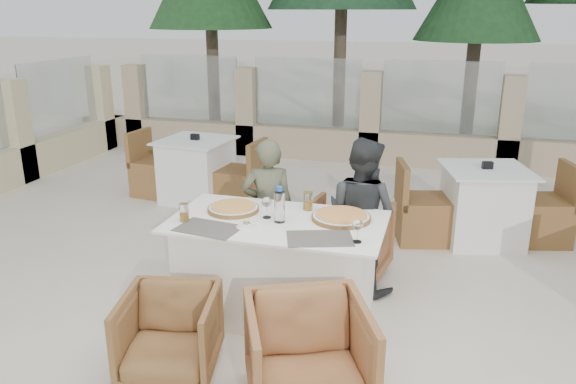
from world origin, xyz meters
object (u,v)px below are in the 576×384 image
(armchair_far_right, at_px, (344,241))
(diner_left, at_px, (268,209))
(beer_glass_left, at_px, (184,212))
(armchair_near_left, at_px, (170,334))
(bg_table_a, at_px, (197,170))
(armchair_near_right, at_px, (308,357))
(pizza_right, at_px, (341,216))
(water_bottle, at_px, (280,204))
(bg_table_b, at_px, (483,205))
(diner_right, at_px, (361,215))
(wine_glass_corner, at_px, (358,230))
(olive_dish, at_px, (247,225))
(wine_glass_centre, at_px, (267,206))
(pizza_left, at_px, (233,208))
(beer_glass_right, at_px, (308,201))
(dining_table, at_px, (277,267))
(armchair_far_left, at_px, (263,236))

(armchair_far_right, xyz_separation_m, diner_left, (-0.65, -0.15, 0.29))
(beer_glass_left, xyz_separation_m, armchair_near_left, (0.21, -0.72, -0.56))
(beer_glass_left, bearing_deg, bg_table_a, 113.03)
(armchair_near_right, height_order, diner_left, diner_left)
(pizza_right, relative_size, water_bottle, 1.62)
(beer_glass_left, bearing_deg, bg_table_b, 43.53)
(diner_right, bearing_deg, diner_left, 23.20)
(wine_glass_corner, relative_size, diner_left, 0.15)
(olive_dish, xyz_separation_m, bg_table_a, (-1.58, 2.56, -0.41))
(wine_glass_centre, bearing_deg, wine_glass_corner, -21.23)
(wine_glass_corner, distance_m, bg_table_b, 2.43)
(pizza_left, relative_size, diner_left, 0.32)
(pizza_right, distance_m, beer_glass_right, 0.33)
(dining_table, distance_m, bg_table_b, 2.51)
(olive_dish, bearing_deg, diner_left, 96.91)
(pizza_left, bearing_deg, water_bottle, -17.59)
(armchair_near_left, bearing_deg, pizza_left, 74.64)
(armchair_far_right, xyz_separation_m, armchair_near_right, (0.10, -1.75, -0.01))
(diner_right, height_order, bg_table_b, diner_right)
(olive_dish, height_order, armchair_near_right, olive_dish)
(beer_glass_right, xyz_separation_m, diner_right, (0.38, 0.31, -0.19))
(beer_glass_right, bearing_deg, pizza_left, -161.94)
(armchair_far_left, xyz_separation_m, armchair_near_right, (0.85, -1.77, 0.03))
(diner_left, relative_size, bg_table_a, 0.76)
(wine_glass_centre, height_order, bg_table_a, wine_glass_centre)
(wine_glass_centre, xyz_separation_m, bg_table_b, (1.68, 1.91, -0.48))
(pizza_left, relative_size, beer_glass_right, 2.74)
(olive_dish, xyz_separation_m, armchair_near_right, (0.66, -0.80, -0.46))
(armchair_near_left, distance_m, diner_right, 1.85)
(wine_glass_centre, bearing_deg, water_bottle, -26.14)
(olive_dish, bearing_deg, beer_glass_right, 55.37)
(pizza_right, distance_m, armchair_far_left, 1.15)
(water_bottle, distance_m, olive_dish, 0.29)
(pizza_right, height_order, armchair_far_left, pizza_right)
(pizza_right, bearing_deg, armchair_near_right, -88.56)
(beer_glass_right, bearing_deg, armchair_near_right, -75.97)
(pizza_left, xyz_separation_m, wine_glass_corner, (1.03, -0.36, 0.07))
(beer_glass_left, height_order, armchair_far_left, beer_glass_left)
(beer_glass_right, relative_size, diner_left, 0.12)
(beer_glass_right, bearing_deg, bg_table_a, 132.73)
(pizza_right, height_order, beer_glass_left, beer_glass_left)
(dining_table, relative_size, armchair_near_right, 2.22)
(pizza_left, distance_m, bg_table_a, 2.66)
(beer_glass_right, height_order, bg_table_b, beer_glass_right)
(diner_right, bearing_deg, armchair_near_left, 80.39)
(beer_glass_left, xyz_separation_m, armchair_near_right, (1.15, -0.79, -0.51))
(dining_table, xyz_separation_m, olive_dish, (-0.17, -0.19, 0.41))
(beer_glass_right, xyz_separation_m, armchair_far_right, (0.22, 0.47, -0.51))
(armchair_far_left, bearing_deg, beer_glass_left, 95.10)
(wine_glass_centre, relative_size, wine_glass_corner, 1.00)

